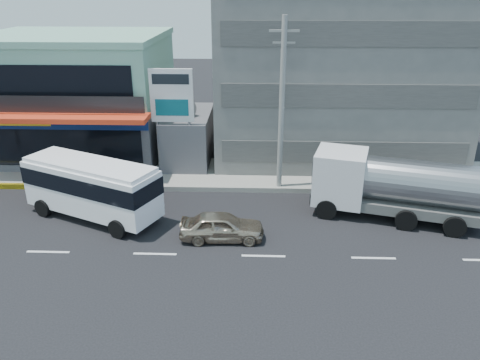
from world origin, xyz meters
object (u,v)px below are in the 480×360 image
shop_building (79,98)px  utility_pole_near (282,106)px  satellite_dish (185,116)px  concrete_building (335,54)px  minibus (91,185)px  billboard (172,102)px  sedan (222,226)px  tanker_truck (391,185)px

shop_building → utility_pole_near: bearing=-25.1°
satellite_dish → utility_pole_near: bearing=-31.0°
concrete_building → minibus: size_ratio=2.06×
billboard → minibus: size_ratio=0.89×
concrete_building → sedan: concrete_building is taller
shop_building → sedan: 16.94m
minibus → tanker_truck: bearing=2.2°
billboard → utility_pole_near: 6.75m
concrete_building → minibus: (-13.92, -11.43, -5.14)m
shop_building → concrete_building: size_ratio=0.77×
billboard → sedan: (3.50, -7.70, -4.24)m
concrete_building → tanker_truck: concrete_building is taller
billboard → utility_pole_near: utility_pole_near is taller
billboard → minibus: (-3.42, -5.63, -3.07)m
utility_pole_near → sedan: bearing=-117.0°
shop_building → tanker_truck: 22.05m
minibus → sedan: bearing=-16.7°
shop_building → minibus: bearing=-68.5°
utility_pole_near → tanker_truck: 7.30m
billboard → utility_pole_near: (6.50, -1.80, 0.22)m
billboard → sedan: billboard is taller
concrete_building → billboard: concrete_building is taller
satellite_dish → tanker_truck: size_ratio=0.17×
tanker_truck → sedan: bearing=-162.8°
utility_pole_near → concrete_building: bearing=62.2°
concrete_building → utility_pole_near: 8.79m
satellite_dish → concrete_building: bearing=21.8°
concrete_building → satellite_dish: bearing=-158.2°
minibus → concrete_building: bearing=39.4°
concrete_building → sedan: bearing=-117.4°
utility_pole_near → tanker_truck: bearing=-29.7°
sedan → tanker_truck: 9.12m
utility_pole_near → minibus: size_ratio=1.29×
minibus → utility_pole_near: bearing=21.1°
satellite_dish → shop_building: bearing=159.8°
utility_pole_near → satellite_dish: bearing=149.0°
billboard → tanker_truck: 13.50m
shop_building → billboard: bearing=-32.3°
concrete_building → sedan: size_ratio=3.95×
shop_building → tanker_truck: (19.64, -9.77, -2.18)m
satellite_dish → sedan: size_ratio=0.37×
concrete_building → tanker_truck: 12.11m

